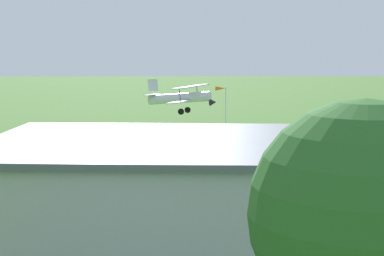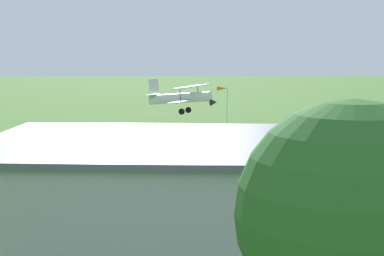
{
  "view_description": "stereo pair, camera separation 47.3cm",
  "coord_description": "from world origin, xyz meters",
  "px_view_note": "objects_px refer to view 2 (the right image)",
  "views": [
    {
      "loc": [
        5.61,
        63.37,
        11.27
      ],
      "look_at": [
        4.46,
        6.41,
        4.09
      ],
      "focal_mm": 58.62,
      "sensor_mm": 36.0,
      "label": 1
    },
    {
      "loc": [
        5.14,
        63.38,
        11.27
      ],
      "look_at": [
        4.46,
        6.41,
        4.09
      ],
      "focal_mm": 58.62,
      "sensor_mm": 36.0,
      "label": 2
    }
  ],
  "objects_px": {
    "biplane": "(183,97)",
    "car_red": "(106,182)",
    "car_grey": "(358,180)",
    "tree_at_field_edge": "(350,215)",
    "car_silver": "(32,183)",
    "person_at_fence_line": "(213,175)",
    "hangar": "(229,197)",
    "windsock": "(223,92)",
    "person_beside_truck": "(176,177)"
  },
  "relations": [
    {
      "from": "biplane",
      "to": "car_red",
      "type": "bearing_deg",
      "value": 70.64
    },
    {
      "from": "car_grey",
      "to": "tree_at_field_edge",
      "type": "height_order",
      "value": "tree_at_field_edge"
    },
    {
      "from": "car_silver",
      "to": "tree_at_field_edge",
      "type": "relative_size",
      "value": 0.44
    },
    {
      "from": "tree_at_field_edge",
      "to": "person_at_fence_line",
      "type": "bearing_deg",
      "value": -86.83
    },
    {
      "from": "hangar",
      "to": "biplane",
      "type": "distance_m",
      "value": 32.02
    },
    {
      "from": "car_red",
      "to": "windsock",
      "type": "bearing_deg",
      "value": -108.92
    },
    {
      "from": "hangar",
      "to": "windsock",
      "type": "distance_m",
      "value": 47.38
    },
    {
      "from": "car_red",
      "to": "tree_at_field_edge",
      "type": "distance_m",
      "value": 34.76
    },
    {
      "from": "car_red",
      "to": "person_at_fence_line",
      "type": "relative_size",
      "value": 2.66
    },
    {
      "from": "car_red",
      "to": "tree_at_field_edge",
      "type": "bearing_deg",
      "value": 107.89
    },
    {
      "from": "car_red",
      "to": "tree_at_field_edge",
      "type": "height_order",
      "value": "tree_at_field_edge"
    },
    {
      "from": "biplane",
      "to": "windsock",
      "type": "height_order",
      "value": "biplane"
    },
    {
      "from": "person_beside_truck",
      "to": "hangar",
      "type": "bearing_deg",
      "value": 100.7
    },
    {
      "from": "person_beside_truck",
      "to": "windsock",
      "type": "xyz_separation_m",
      "value": [
        -5.69,
        -30.49,
        4.85
      ]
    },
    {
      "from": "biplane",
      "to": "person_at_fence_line",
      "type": "bearing_deg",
      "value": 100.35
    },
    {
      "from": "car_red",
      "to": "person_beside_truck",
      "type": "height_order",
      "value": "person_beside_truck"
    },
    {
      "from": "car_silver",
      "to": "tree_at_field_edge",
      "type": "height_order",
      "value": "tree_at_field_edge"
    },
    {
      "from": "hangar",
      "to": "car_red",
      "type": "height_order",
      "value": "hangar"
    },
    {
      "from": "car_grey",
      "to": "car_red",
      "type": "relative_size",
      "value": 1.0
    },
    {
      "from": "person_at_fence_line",
      "to": "windsock",
      "type": "xyz_separation_m",
      "value": [
        -2.58,
        -29.64,
        4.88
      ]
    },
    {
      "from": "biplane",
      "to": "person_at_fence_line",
      "type": "height_order",
      "value": "biplane"
    },
    {
      "from": "biplane",
      "to": "car_silver",
      "type": "xyz_separation_m",
      "value": [
        11.79,
        17.06,
        -5.45
      ]
    },
    {
      "from": "car_silver",
      "to": "person_at_fence_line",
      "type": "height_order",
      "value": "person_at_fence_line"
    },
    {
      "from": "car_silver",
      "to": "person_beside_truck",
      "type": "bearing_deg",
      "value": -169.62
    },
    {
      "from": "person_at_fence_line",
      "to": "windsock",
      "type": "distance_m",
      "value": 30.15
    },
    {
      "from": "car_silver",
      "to": "car_grey",
      "type": "bearing_deg",
      "value": -178.6
    },
    {
      "from": "hangar",
      "to": "car_red",
      "type": "bearing_deg",
      "value": -59.81
    },
    {
      "from": "hangar",
      "to": "tree_at_field_edge",
      "type": "distance_m",
      "value": 18.28
    },
    {
      "from": "car_red",
      "to": "person_at_fence_line",
      "type": "height_order",
      "value": "person_at_fence_line"
    },
    {
      "from": "car_grey",
      "to": "windsock",
      "type": "xyz_separation_m",
      "value": [
        8.92,
        -31.92,
        4.88
      ]
    },
    {
      "from": "person_at_fence_line",
      "to": "car_red",
      "type": "bearing_deg",
      "value": 18.3
    },
    {
      "from": "windsock",
      "to": "biplane",
      "type": "bearing_deg",
      "value": 71.57
    },
    {
      "from": "windsock",
      "to": "car_red",
      "type": "bearing_deg",
      "value": 71.08
    },
    {
      "from": "car_red",
      "to": "hangar",
      "type": "bearing_deg",
      "value": 120.19
    },
    {
      "from": "car_grey",
      "to": "tree_at_field_edge",
      "type": "distance_m",
      "value": 34.99
    },
    {
      "from": "person_beside_truck",
      "to": "person_at_fence_line",
      "type": "distance_m",
      "value": 3.23
    },
    {
      "from": "biplane",
      "to": "person_beside_truck",
      "type": "height_order",
      "value": "biplane"
    },
    {
      "from": "hangar",
      "to": "car_grey",
      "type": "height_order",
      "value": "hangar"
    },
    {
      "from": "hangar",
      "to": "windsock",
      "type": "xyz_separation_m",
      "value": [
        -2.52,
        -47.25,
        2.55
      ]
    },
    {
      "from": "car_red",
      "to": "person_beside_truck",
      "type": "bearing_deg",
      "value": -160.03
    },
    {
      "from": "car_silver",
      "to": "person_at_fence_line",
      "type": "xyz_separation_m",
      "value": [
        -14.38,
        -2.92,
        0.02
      ]
    },
    {
      "from": "hangar",
      "to": "biplane",
      "type": "xyz_separation_m",
      "value": [
        2.64,
        -31.76,
        3.1
      ]
    },
    {
      "from": "person_beside_truck",
      "to": "tree_at_field_edge",
      "type": "distance_m",
      "value": 35.44
    },
    {
      "from": "hangar",
      "to": "windsock",
      "type": "bearing_deg",
      "value": -93.06
    },
    {
      "from": "windsock",
      "to": "car_silver",
      "type": "bearing_deg",
      "value": 62.49
    },
    {
      "from": "biplane",
      "to": "tree_at_field_edge",
      "type": "distance_m",
      "value": 49.75
    },
    {
      "from": "hangar",
      "to": "windsock",
      "type": "height_order",
      "value": "windsock"
    },
    {
      "from": "hangar",
      "to": "car_silver",
      "type": "relative_size",
      "value": 6.26
    },
    {
      "from": "hangar",
      "to": "biplane",
      "type": "height_order",
      "value": "biplane"
    },
    {
      "from": "biplane",
      "to": "car_red",
      "type": "distance_m",
      "value": 18.8
    }
  ]
}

